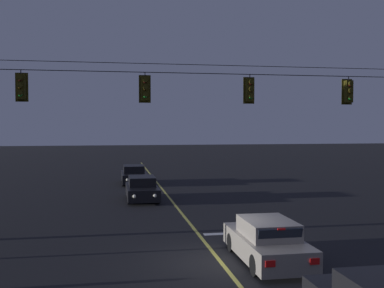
# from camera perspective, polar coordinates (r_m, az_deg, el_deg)

# --- Properties ---
(ground_plane) EXTENTS (180.00, 180.00, 0.00)m
(ground_plane) POSITION_cam_1_polar(r_m,az_deg,el_deg) (15.22, 3.58, -14.49)
(ground_plane) COLOR black
(lane_centre_stripe) EXTENTS (0.14, 60.00, 0.01)m
(lane_centre_stripe) POSITION_cam_1_polar(r_m,az_deg,el_deg) (25.08, -2.01, -7.79)
(lane_centre_stripe) COLOR #D1C64C
(lane_centre_stripe) RESTS_ON ground
(stop_bar_paint) EXTENTS (3.40, 0.36, 0.01)m
(stop_bar_paint) POSITION_cam_1_polar(r_m,az_deg,el_deg) (19.14, 6.57, -10.98)
(stop_bar_paint) COLOR silver
(stop_bar_paint) RESTS_ON ground
(signal_span_assembly) EXTENTS (20.96, 0.32, 7.95)m
(signal_span_assembly) POSITION_cam_1_polar(r_m,az_deg,el_deg) (18.77, 0.53, 1.50)
(signal_span_assembly) COLOR #2D2116
(signal_span_assembly) RESTS_ON ground
(traffic_light_leftmost) EXTENTS (0.48, 0.41, 1.22)m
(traffic_light_leftmost) POSITION_cam_1_polar(r_m,az_deg,el_deg) (18.80, -20.63, 6.73)
(traffic_light_leftmost) COLOR black
(traffic_light_left_inner) EXTENTS (0.48, 0.41, 1.22)m
(traffic_light_left_inner) POSITION_cam_1_polar(r_m,az_deg,el_deg) (18.54, -5.90, 6.93)
(traffic_light_left_inner) COLOR black
(traffic_light_centre) EXTENTS (0.48, 0.41, 1.22)m
(traffic_light_centre) POSITION_cam_1_polar(r_m,az_deg,el_deg) (19.36, 7.26, 6.72)
(traffic_light_centre) COLOR black
(traffic_light_right_inner) EXTENTS (0.48, 0.41, 1.22)m
(traffic_light_right_inner) POSITION_cam_1_polar(r_m,az_deg,el_deg) (21.12, 19.02, 6.24)
(traffic_light_right_inner) COLOR black
(car_waiting_near_lane) EXTENTS (1.80, 4.33, 1.39)m
(car_waiting_near_lane) POSITION_cam_1_polar(r_m,az_deg,el_deg) (15.21, 9.36, -11.99)
(car_waiting_near_lane) COLOR gray
(car_waiting_near_lane) RESTS_ON ground
(car_oncoming_lead) EXTENTS (1.80, 4.42, 1.39)m
(car_oncoming_lead) POSITION_cam_1_polar(r_m,az_deg,el_deg) (27.22, -6.27, -5.63)
(car_oncoming_lead) COLOR black
(car_oncoming_lead) RESTS_ON ground
(car_oncoming_trailing) EXTENTS (1.80, 4.42, 1.39)m
(car_oncoming_trailing) POSITION_cam_1_polar(r_m,az_deg,el_deg) (34.85, -7.30, -3.90)
(car_oncoming_trailing) COLOR black
(car_oncoming_trailing) RESTS_ON ground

